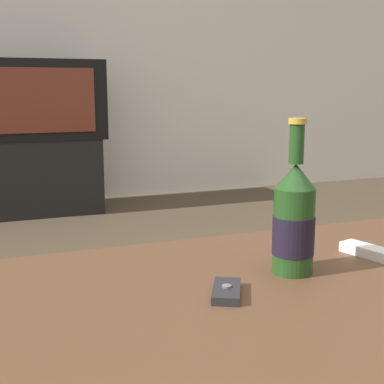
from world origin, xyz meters
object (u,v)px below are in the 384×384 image
object	(u,v)px
cell_phone	(227,291)
remote_control	(377,254)
tv_stand	(32,176)
television	(28,100)
beer_bottle	(294,220)

from	to	relation	value
cell_phone	remote_control	size ratio (longest dim) A/B	0.65
tv_stand	cell_phone	distance (m)	2.69
tv_stand	television	xyz separation A→B (m)	(0.00, -0.00, 0.47)
television	beer_bottle	world-z (taller)	television
tv_stand	beer_bottle	bearing A→B (deg)	-84.39
tv_stand	television	size ratio (longest dim) A/B	0.92
television	remote_control	size ratio (longest dim) A/B	5.57
cell_phone	remote_control	world-z (taller)	remote_control
remote_control	beer_bottle	bearing A→B (deg)	166.11
television	remote_control	world-z (taller)	television
cell_phone	television	bearing A→B (deg)	119.23
television	cell_phone	size ratio (longest dim) A/B	8.51
tv_stand	cell_phone	size ratio (longest dim) A/B	7.87
cell_phone	tv_stand	bearing A→B (deg)	119.23
tv_stand	remote_control	size ratio (longest dim) A/B	5.15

